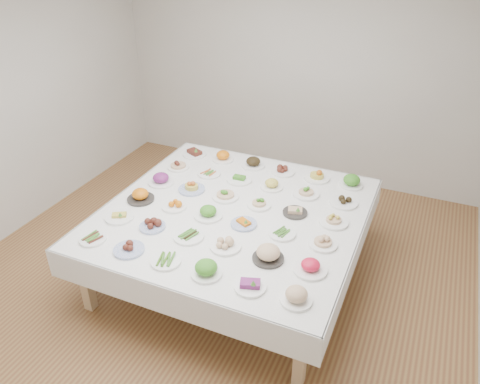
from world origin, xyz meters
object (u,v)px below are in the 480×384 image
at_px(dish_0, 93,239).
at_px(dish_18, 161,177).
at_px(dish_35, 352,181).
at_px(display_table, 234,216).

distance_m(dish_0, dish_18, 1.12).
bearing_deg(dish_35, display_table, -134.83).
height_order(dish_0, dish_35, dish_35).
distance_m(display_table, dish_0, 1.32).
relative_size(display_table, dish_18, 8.58).
relative_size(dish_0, dish_18, 0.81).
distance_m(display_table, dish_18, 0.96).
relative_size(display_table, dish_35, 10.20).
xyz_separation_m(display_table, dish_0, (-0.93, -0.93, 0.08)).
bearing_deg(dish_0, display_table, 45.14).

